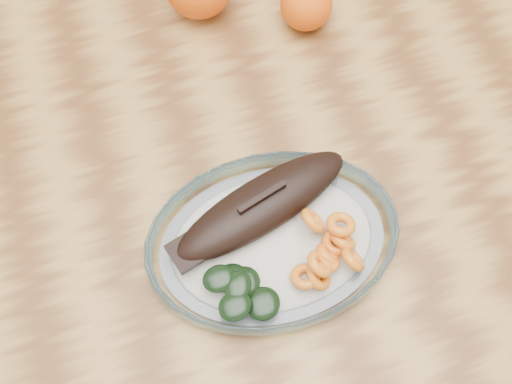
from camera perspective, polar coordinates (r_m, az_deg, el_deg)
ground at (r=1.50m, az=0.55°, el=-8.05°), size 3.00×3.00×0.00m
dining_table at (r=0.89m, az=0.92°, el=3.03°), size 1.20×0.80×0.75m
plated_meal at (r=0.72m, az=1.44°, el=-4.17°), size 0.55×0.55×0.08m
orange_right at (r=0.86m, az=4.48°, el=16.25°), size 0.07×0.07×0.07m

